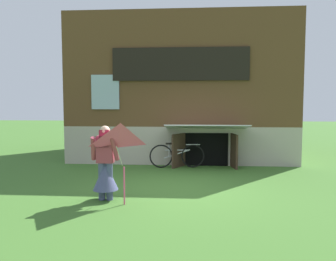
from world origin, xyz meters
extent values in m
plane|color=#3D6B28|center=(0.00, 0.00, 0.00)|extent=(60.00, 60.00, 0.00)
cube|color=#ADA393|center=(0.00, 5.53, 0.62)|extent=(7.62, 5.05, 1.24)
cube|color=brown|center=(0.00, 5.53, 3.09)|extent=(7.62, 5.05, 3.70)
cube|color=black|center=(0.00, 2.96, 3.22)|extent=(4.29, 0.08, 1.03)
cube|color=#9EB7C6|center=(0.00, 2.98, 3.22)|extent=(4.13, 0.04, 0.91)
cube|color=#9EB7C6|center=(-2.40, 2.97, 2.35)|extent=(0.90, 0.06, 1.10)
cube|color=black|center=(0.82, 2.98, 0.53)|extent=(1.40, 0.03, 1.05)
cube|color=#3D2B1E|center=(-0.03, 2.70, 0.53)|extent=(0.41, 0.63, 1.05)
cube|color=#3D2B1E|center=(1.67, 2.70, 0.53)|extent=(0.17, 0.70, 1.05)
cube|color=#B2B2B7|center=(0.82, 2.45, 1.29)|extent=(2.50, 1.09, 0.18)
cylinder|color=#474C75|center=(-1.46, -1.02, 0.39)|extent=(0.14, 0.14, 0.78)
cylinder|color=#474C75|center=(-1.30, -1.02, 0.39)|extent=(0.14, 0.14, 0.78)
cone|color=#474C75|center=(-1.38, -1.02, 0.51)|extent=(0.52, 0.52, 0.58)
cube|color=#993847|center=(-1.38, -1.02, 1.05)|extent=(0.34, 0.20, 0.55)
cylinder|color=#993847|center=(-1.60, -1.12, 1.08)|extent=(0.17, 0.32, 0.51)
cylinder|color=#993847|center=(-1.16, -1.12, 1.08)|extent=(0.17, 0.32, 0.51)
cube|color=maroon|center=(-1.38, -1.08, 1.28)|extent=(0.20, 0.08, 0.36)
sphere|color=#D8AD8E|center=(-1.38, -1.02, 1.43)|extent=(0.21, 0.21, 0.21)
pyramid|color=#E54C7F|center=(-0.95, -1.54, 1.25)|extent=(0.98, 0.84, 0.55)
cylinder|color=beige|center=(-1.03, -1.27, 0.96)|extent=(0.01, 0.54, 0.48)
cylinder|color=#E54C7F|center=(-0.93, -1.32, 0.38)|extent=(0.03, 0.03, 0.75)
torus|color=black|center=(0.41, 2.65, 0.36)|extent=(0.72, 0.13, 0.72)
torus|color=black|center=(-0.57, 2.54, 0.36)|extent=(0.72, 0.13, 0.72)
cylinder|color=#ADAFB5|center=(-0.08, 2.59, 0.55)|extent=(0.74, 0.12, 0.04)
cylinder|color=#ADAFB5|center=(-0.08, 2.59, 0.43)|extent=(0.81, 0.13, 0.29)
cylinder|color=#ADAFB5|center=(-0.32, 2.56, 0.55)|extent=(0.04, 0.04, 0.41)
cube|color=black|center=(-0.32, 2.56, 0.75)|extent=(0.20, 0.08, 0.05)
cylinder|color=#ADAFB5|center=(0.41, 2.65, 0.72)|extent=(0.44, 0.08, 0.03)
camera|label=1|loc=(0.41, -7.81, 2.00)|focal=36.37mm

